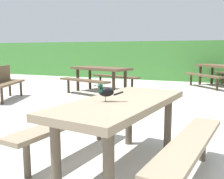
# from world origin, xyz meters

# --- Properties ---
(ground_plane) EXTENTS (60.00, 60.00, 0.00)m
(ground_plane) POSITION_xyz_m (0.00, 0.00, 0.00)
(ground_plane) COLOR #B7B5AD
(hedge_wall) EXTENTS (28.00, 1.65, 1.60)m
(hedge_wall) POSITION_xyz_m (0.00, 8.97, 0.80)
(hedge_wall) COLOR #428438
(hedge_wall) RESTS_ON ground
(picnic_table_foreground) EXTENTS (1.90, 1.93, 0.74)m
(picnic_table_foreground) POSITION_xyz_m (-0.38, 0.03, 0.56)
(picnic_table_foreground) COLOR #84725B
(picnic_table_foreground) RESTS_ON ground
(bird_grackle) EXTENTS (0.27, 0.15, 0.18)m
(bird_grackle) POSITION_xyz_m (-0.50, -0.11, 0.84)
(bird_grackle) COLOR black
(bird_grackle) RESTS_ON picnic_table_foreground
(picnic_table_mid_left) EXTENTS (2.39, 2.40, 0.74)m
(picnic_table_mid_left) POSITION_xyz_m (0.59, 7.09, 0.56)
(picnic_table_mid_left) COLOR brown
(picnic_table_mid_left) RESTS_ON ground
(picnic_table_far_centre) EXTENTS (2.13, 2.11, 0.74)m
(picnic_table_far_centre) POSITION_xyz_m (-2.69, 4.55, 0.56)
(picnic_table_far_centre) COLOR brown
(picnic_table_far_centre) RESTS_ON ground
(park_bench_side) EXTENTS (0.88, 1.47, 0.84)m
(park_bench_side) POSITION_xyz_m (-4.47, 2.54, 0.49)
(park_bench_side) COLOR brown
(park_bench_side) RESTS_ON ground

